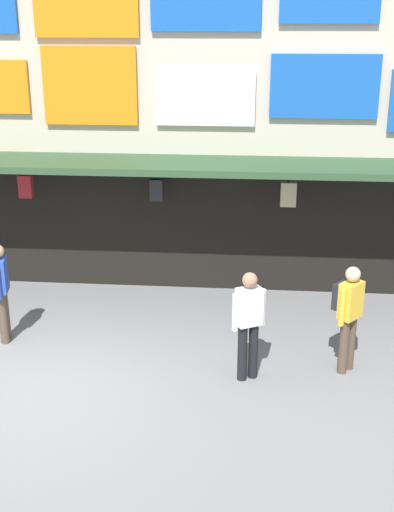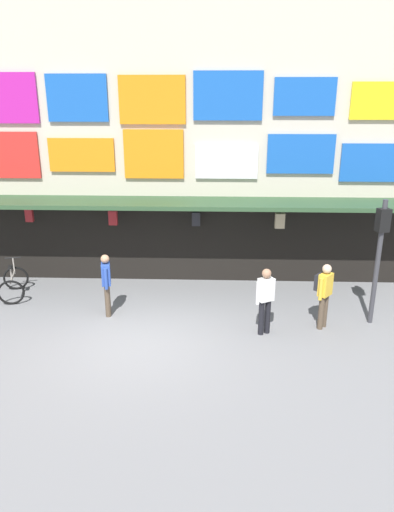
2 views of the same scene
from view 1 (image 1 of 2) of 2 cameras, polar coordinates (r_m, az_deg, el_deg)
name	(u,v)px [view 1 (image 1 of 2)]	position (r m, az deg, el deg)	size (l,w,h in m)	color
ground_plane	(39,387)	(10.02, -13.53, -10.95)	(80.00, 80.00, 0.00)	slate
shopfront	(97,79)	(13.09, -8.64, 14.91)	(18.00, 2.60, 8.00)	beige
pedestrian_in_blue	(348,311)	(9.99, 12.98, -4.64)	(0.47, 0.47, 1.68)	brown
pedestrian_in_white	(1,288)	(11.11, -16.61, -2.64)	(0.29, 0.52, 1.68)	brown
pedestrian_in_purple	(249,320)	(9.55, 4.50, -5.56)	(0.48, 0.37, 1.68)	black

